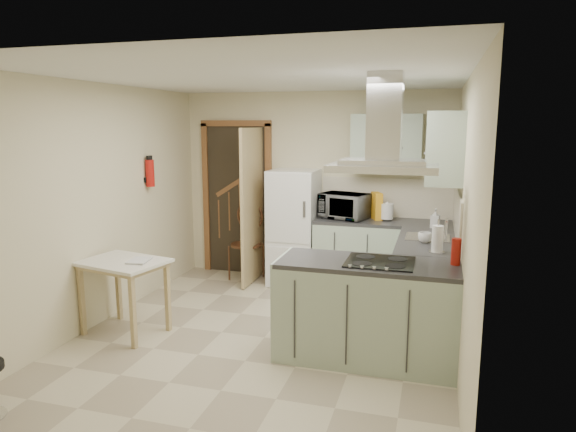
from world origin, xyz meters
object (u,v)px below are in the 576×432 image
(fridge, at_px, (294,227))
(microwave, at_px, (344,206))
(peninsula, at_px, (367,311))
(bentwood_chair, at_px, (246,245))
(extractor_hood, at_px, (383,168))
(drop_leaf_table, at_px, (125,297))

(fridge, height_order, microwave, fridge)
(peninsula, height_order, microwave, microwave)
(peninsula, xyz_separation_m, bentwood_chair, (-1.89, 1.97, 0.02))
(peninsula, relative_size, extractor_hood, 1.72)
(fridge, height_order, extractor_hood, extractor_hood)
(fridge, relative_size, microwave, 2.61)
(peninsula, bearing_deg, extractor_hood, 0.00)
(peninsula, bearing_deg, fridge, 121.74)
(drop_leaf_table, xyz_separation_m, bentwood_chair, (0.51, 2.06, 0.10))
(fridge, bearing_deg, drop_leaf_table, -119.66)
(fridge, height_order, drop_leaf_table, fridge)
(extractor_hood, bearing_deg, drop_leaf_table, -177.93)
(drop_leaf_table, height_order, bentwood_chair, bentwood_chair)
(fridge, relative_size, peninsula, 0.97)
(bentwood_chair, distance_m, microwave, 1.44)
(peninsula, height_order, extractor_hood, extractor_hood)
(peninsula, distance_m, microwave, 2.17)
(extractor_hood, bearing_deg, bentwood_chair, 135.31)
(fridge, xyz_separation_m, peninsula, (1.22, -1.98, -0.30))
(fridge, bearing_deg, microwave, 2.11)
(fridge, height_order, peninsula, fridge)
(peninsula, height_order, drop_leaf_table, peninsula)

